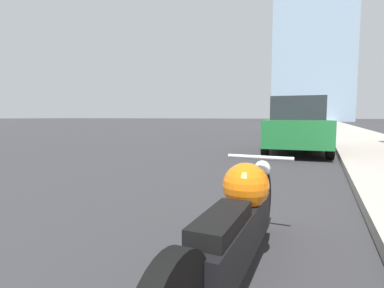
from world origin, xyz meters
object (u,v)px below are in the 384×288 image
motorcycle (238,224)px  parked_car_white (313,119)px  parked_car_red (308,121)px  parked_car_silver (313,120)px  parked_car_green (297,126)px

motorcycle → parked_car_white: 40.61m
parked_car_red → parked_car_silver: parked_car_silver is taller
parked_car_red → parked_car_silver: (0.08, 11.07, 0.03)m
parked_car_green → motorcycle: bearing=-93.0°
parked_car_green → parked_car_silver: bearing=85.7°
parked_car_white → motorcycle: bearing=-88.1°
parked_car_silver → parked_car_white: 10.35m
motorcycle → parked_car_red: size_ratio=0.57×
parked_car_silver → parked_car_white: (-0.21, 10.35, -0.06)m
parked_car_red → parked_car_white: parked_car_red is taller
motorcycle → parked_car_green: (-0.18, 8.26, 0.47)m
parked_car_green → parked_car_white: parked_car_green is taller
parked_car_green → parked_car_red: parked_car_green is taller
motorcycle → parked_car_silver: bearing=90.6°
motorcycle → parked_car_silver: (-0.15, 30.26, 0.50)m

